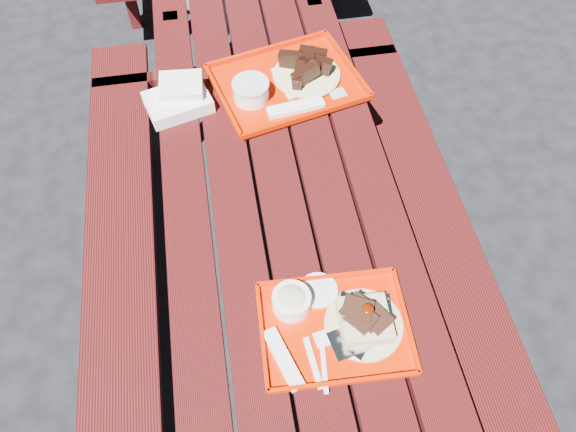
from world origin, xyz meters
name	(u,v)px	position (x,y,z in m)	size (l,w,h in m)	color
ground	(282,296)	(0.00, 0.00, 0.00)	(60.00, 60.00, 0.00)	black
picnic_table_near	(281,223)	(0.00, 0.00, 0.56)	(1.41, 2.40, 0.75)	#490F0E
near_tray	(334,319)	(0.07, -0.47, 0.78)	(0.41, 0.34, 0.13)	red
far_tray	(285,83)	(0.09, 0.46, 0.78)	(0.58, 0.50, 0.09)	red
white_cloth	(179,98)	(-0.29, 0.43, 0.79)	(0.25, 0.21, 0.09)	white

